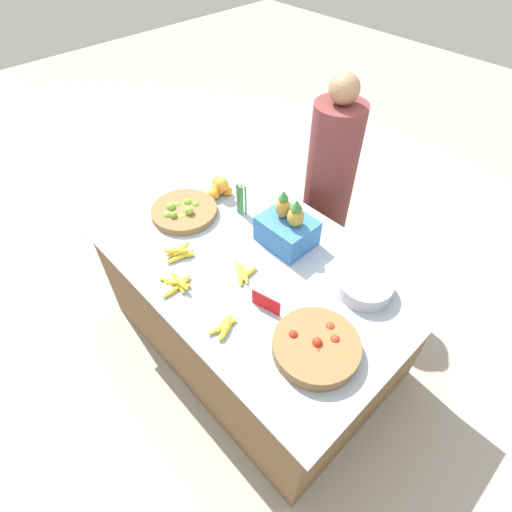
# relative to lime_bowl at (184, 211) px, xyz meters

# --- Properties ---
(ground_plane) EXTENTS (12.00, 12.00, 0.00)m
(ground_plane) POSITION_rel_lime_bowl_xyz_m (0.60, 0.05, -0.81)
(ground_plane) COLOR #ADA599
(market_table) EXTENTS (1.78, 1.15, 0.78)m
(market_table) POSITION_rel_lime_bowl_xyz_m (0.60, 0.05, -0.42)
(market_table) COLOR brown
(market_table) RESTS_ON ground_plane
(lime_bowl) EXTENTS (0.40, 0.40, 0.09)m
(lime_bowl) POSITION_rel_lime_bowl_xyz_m (0.00, 0.00, 0.00)
(lime_bowl) COLOR olive
(lime_bowl) RESTS_ON market_table
(tomato_basket) EXTENTS (0.40, 0.40, 0.09)m
(tomato_basket) POSITION_rel_lime_bowl_xyz_m (1.18, -0.13, 0.01)
(tomato_basket) COLOR olive
(tomato_basket) RESTS_ON market_table
(orange_pile) EXTENTS (0.18, 0.17, 0.14)m
(orange_pile) POSITION_rel_lime_bowl_xyz_m (-0.01, 0.29, 0.03)
(orange_pile) COLOR orange
(orange_pile) RESTS_ON market_table
(metal_bowl) EXTENTS (0.28, 0.28, 0.08)m
(metal_bowl) POSITION_rel_lime_bowl_xyz_m (1.12, 0.31, 0.02)
(metal_bowl) COLOR #B7B7BF
(metal_bowl) RESTS_ON market_table
(price_sign) EXTENTS (0.15, 0.04, 0.10)m
(price_sign) POSITION_rel_lime_bowl_xyz_m (0.86, -0.13, 0.02)
(price_sign) COLOR red
(price_sign) RESTS_ON market_table
(produce_crate) EXTENTS (0.29, 0.24, 0.34)m
(produce_crate) POSITION_rel_lime_bowl_xyz_m (0.60, 0.28, 0.08)
(produce_crate) COLOR #3370B7
(produce_crate) RESTS_ON market_table
(veg_bundle) EXTENTS (0.07, 0.04, 0.21)m
(veg_bundle) POSITION_rel_lime_bowl_xyz_m (0.23, 0.27, 0.08)
(veg_bundle) COLOR #428438
(veg_bundle) RESTS_ON market_table
(banana_bunch_middle_right) EXTENTS (0.17, 0.16, 0.03)m
(banana_bunch_middle_right) POSITION_rel_lime_bowl_xyz_m (0.62, -0.07, -0.01)
(banana_bunch_middle_right) COLOR yellow
(banana_bunch_middle_right) RESTS_ON market_table
(banana_bunch_middle_left) EXTENTS (0.14, 0.19, 0.06)m
(banana_bunch_middle_left) POSITION_rel_lime_bowl_xyz_m (0.27, -0.22, -0.00)
(banana_bunch_middle_left) COLOR yellow
(banana_bunch_middle_left) RESTS_ON market_table
(banana_bunch_back_center) EXTENTS (0.11, 0.16, 0.04)m
(banana_bunch_back_center) POSITION_rel_lime_bowl_xyz_m (0.81, -0.36, -0.01)
(banana_bunch_back_center) COLOR yellow
(banana_bunch_back_center) RESTS_ON market_table
(banana_bunch_front_left) EXTENTS (0.20, 0.20, 0.06)m
(banana_bunch_front_left) POSITION_rel_lime_bowl_xyz_m (0.44, -0.36, -0.00)
(banana_bunch_front_left) COLOR yellow
(banana_bunch_front_left) RESTS_ON market_table
(vendor_person) EXTENTS (0.32, 0.32, 1.51)m
(vendor_person) POSITION_rel_lime_bowl_xyz_m (0.39, 0.92, -0.11)
(vendor_person) COLOR brown
(vendor_person) RESTS_ON ground_plane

